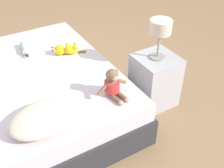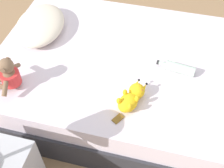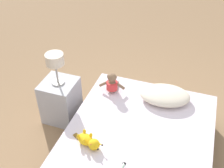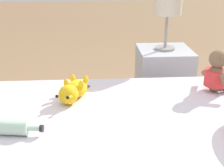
# 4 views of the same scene
# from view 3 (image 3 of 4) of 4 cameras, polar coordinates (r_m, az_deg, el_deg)

# --- Properties ---
(bed) EXTENTS (1.36, 1.81, 0.42)m
(bed) POSITION_cam_3_polar(r_m,az_deg,el_deg) (2.68, 4.71, -14.71)
(bed) COLOR #2D2D33
(bed) RESTS_ON ground_plane
(pillow) EXTENTS (0.57, 0.44, 0.12)m
(pillow) POSITION_cam_3_polar(r_m,az_deg,el_deg) (2.91, 10.92, -2.29)
(pillow) COLOR beige
(pillow) RESTS_ON bed
(plush_monkey) EXTENTS (0.29, 0.24, 0.24)m
(plush_monkey) POSITION_cam_3_polar(r_m,az_deg,el_deg) (2.96, 0.04, 0.07)
(plush_monkey) COLOR brown
(plush_monkey) RESTS_ON bed
(plush_yellow_creature) EXTENTS (0.32, 0.18, 0.10)m
(plush_yellow_creature) POSITION_cam_3_polar(r_m,az_deg,el_deg) (2.44, -4.80, -11.75)
(plush_yellow_creature) COLOR yellow
(plush_yellow_creature) RESTS_ON bed
(nightstand) EXTENTS (0.37, 0.37, 0.51)m
(nightstand) POSITION_cam_3_polar(r_m,az_deg,el_deg) (3.21, -10.57, -3.36)
(nightstand) COLOR #B2B2B7
(nightstand) RESTS_ON ground_plane
(bedside_lamp) EXTENTS (0.19, 0.19, 0.36)m
(bedside_lamp) POSITION_cam_3_polar(r_m,az_deg,el_deg) (2.89, -11.76, 4.69)
(bedside_lamp) COLOR gray
(bedside_lamp) RESTS_ON nightstand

